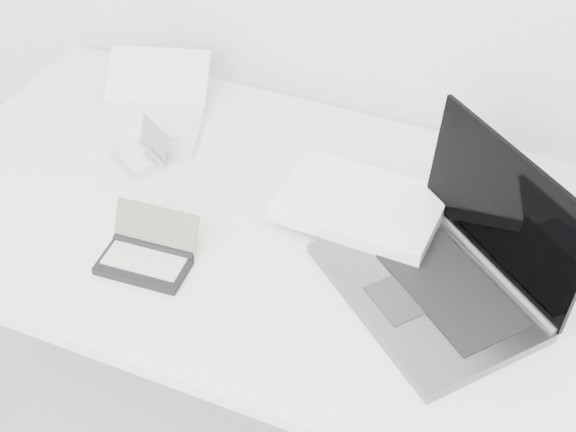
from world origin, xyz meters
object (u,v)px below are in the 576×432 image
at_px(desk, 310,248).
at_px(netbook_open_white, 150,115).
at_px(laptop_large, 412,242).
at_px(palmtop_charcoal, 147,255).

relative_size(desk, netbook_open_white, 4.76).
distance_m(desk, netbook_open_white, 0.49).
relative_size(desk, laptop_large, 2.82).
distance_m(desk, laptop_large, 0.21).
bearing_deg(laptop_large, palmtop_charcoal, -116.66).
bearing_deg(palmtop_charcoal, laptop_large, 20.17).
xyz_separation_m(desk, netbook_open_white, (-0.45, 0.18, 0.07)).
bearing_deg(laptop_large, desk, -140.05).
bearing_deg(netbook_open_white, desk, -39.40).
xyz_separation_m(desk, laptop_large, (0.19, 0.00, 0.09)).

